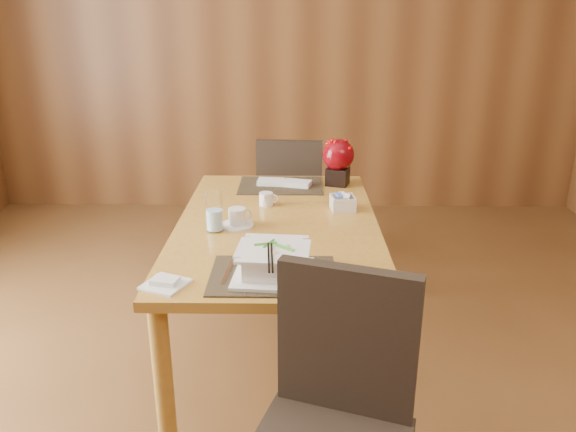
{
  "coord_description": "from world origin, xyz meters",
  "views": [
    {
      "loc": [
        0.08,
        -1.76,
        1.64
      ],
      "look_at": [
        0.05,
        0.35,
        0.87
      ],
      "focal_mm": 35.0,
      "sensor_mm": 36.0,
      "label": 1
    }
  ],
  "objects_px": {
    "water_glass": "(214,211)",
    "near_chair": "(335,413)",
    "soup_setting": "(273,262)",
    "bread_plate": "(165,284)",
    "creamer_jug": "(266,199)",
    "berry_decor": "(338,159)",
    "dining_table": "(278,242)",
    "coffee_cup": "(237,219)",
    "far_chair": "(291,197)",
    "sugar_caddy": "(343,203)"
  },
  "relations": [
    {
      "from": "sugar_caddy",
      "to": "bread_plate",
      "type": "distance_m",
      "value": 1.05
    },
    {
      "from": "far_chair",
      "to": "water_glass",
      "type": "bearing_deg",
      "value": 78.94
    },
    {
      "from": "dining_table",
      "to": "far_chair",
      "type": "bearing_deg",
      "value": 87.43
    },
    {
      "from": "water_glass",
      "to": "berry_decor",
      "type": "bearing_deg",
      "value": 50.24
    },
    {
      "from": "soup_setting",
      "to": "far_chair",
      "type": "relative_size",
      "value": 0.33
    },
    {
      "from": "near_chair",
      "to": "coffee_cup",
      "type": "bearing_deg",
      "value": 129.66
    },
    {
      "from": "bread_plate",
      "to": "near_chair",
      "type": "bearing_deg",
      "value": -34.67
    },
    {
      "from": "soup_setting",
      "to": "bread_plate",
      "type": "relative_size",
      "value": 2.18
    },
    {
      "from": "dining_table",
      "to": "water_glass",
      "type": "xyz_separation_m",
      "value": [
        -0.27,
        -0.11,
        0.19
      ]
    },
    {
      "from": "berry_decor",
      "to": "bread_plate",
      "type": "relative_size",
      "value": 1.84
    },
    {
      "from": "water_glass",
      "to": "berry_decor",
      "type": "distance_m",
      "value": 0.9
    },
    {
      "from": "creamer_jug",
      "to": "berry_decor",
      "type": "distance_m",
      "value": 0.52
    },
    {
      "from": "soup_setting",
      "to": "coffee_cup",
      "type": "height_order",
      "value": "soup_setting"
    },
    {
      "from": "soup_setting",
      "to": "coffee_cup",
      "type": "distance_m",
      "value": 0.53
    },
    {
      "from": "far_chair",
      "to": "bread_plate",
      "type": "bearing_deg",
      "value": 79.99
    },
    {
      "from": "soup_setting",
      "to": "far_chair",
      "type": "distance_m",
      "value": 1.67
    },
    {
      "from": "soup_setting",
      "to": "creamer_jug",
      "type": "xyz_separation_m",
      "value": [
        -0.07,
        0.78,
        -0.02
      ]
    },
    {
      "from": "coffee_cup",
      "to": "bread_plate",
      "type": "xyz_separation_m",
      "value": [
        -0.19,
        -0.57,
        -0.03
      ]
    },
    {
      "from": "far_chair",
      "to": "dining_table",
      "type": "bearing_deg",
      "value": 91.15
    },
    {
      "from": "sugar_caddy",
      "to": "berry_decor",
      "type": "xyz_separation_m",
      "value": [
        0.0,
        0.41,
        0.11
      ]
    },
    {
      "from": "coffee_cup",
      "to": "creamer_jug",
      "type": "height_order",
      "value": "coffee_cup"
    },
    {
      "from": "creamer_jug",
      "to": "far_chair",
      "type": "distance_m",
      "value": 0.9
    },
    {
      "from": "creamer_jug",
      "to": "far_chair",
      "type": "relative_size",
      "value": 0.1
    },
    {
      "from": "dining_table",
      "to": "creamer_jug",
      "type": "height_order",
      "value": "creamer_jug"
    },
    {
      "from": "coffee_cup",
      "to": "near_chair",
      "type": "bearing_deg",
      "value": -68.81
    },
    {
      "from": "creamer_jug",
      "to": "berry_decor",
      "type": "bearing_deg",
      "value": 52.91
    },
    {
      "from": "dining_table",
      "to": "berry_decor",
      "type": "distance_m",
      "value": 0.7
    },
    {
      "from": "coffee_cup",
      "to": "berry_decor",
      "type": "bearing_deg",
      "value": 52.71
    },
    {
      "from": "sugar_caddy",
      "to": "berry_decor",
      "type": "relative_size",
      "value": 0.44
    },
    {
      "from": "bread_plate",
      "to": "water_glass",
      "type": "bearing_deg",
      "value": 78.73
    },
    {
      "from": "water_glass",
      "to": "near_chair",
      "type": "bearing_deg",
      "value": -62.91
    },
    {
      "from": "dining_table",
      "to": "water_glass",
      "type": "relative_size",
      "value": 8.46
    },
    {
      "from": "water_glass",
      "to": "sugar_caddy",
      "type": "xyz_separation_m",
      "value": [
        0.57,
        0.28,
        -0.06
      ]
    },
    {
      "from": "water_glass",
      "to": "soup_setting",
      "type": "bearing_deg",
      "value": -58.59
    },
    {
      "from": "coffee_cup",
      "to": "near_chair",
      "type": "height_order",
      "value": "near_chair"
    },
    {
      "from": "near_chair",
      "to": "far_chair",
      "type": "distance_m",
      "value": 2.11
    },
    {
      "from": "bread_plate",
      "to": "coffee_cup",
      "type": "bearing_deg",
      "value": 71.27
    },
    {
      "from": "berry_decor",
      "to": "coffee_cup",
      "type": "bearing_deg",
      "value": -127.29
    },
    {
      "from": "dining_table",
      "to": "coffee_cup",
      "type": "distance_m",
      "value": 0.23
    },
    {
      "from": "coffee_cup",
      "to": "near_chair",
      "type": "xyz_separation_m",
      "value": [
        0.37,
        -0.97,
        -0.25
      ]
    },
    {
      "from": "soup_setting",
      "to": "creamer_jug",
      "type": "distance_m",
      "value": 0.79
    },
    {
      "from": "dining_table",
      "to": "far_chair",
      "type": "distance_m",
      "value": 1.1
    },
    {
      "from": "dining_table",
      "to": "soup_setting",
      "type": "height_order",
      "value": "soup_setting"
    },
    {
      "from": "coffee_cup",
      "to": "far_chair",
      "type": "bearing_deg",
      "value": 78.86
    },
    {
      "from": "water_glass",
      "to": "bread_plate",
      "type": "bearing_deg",
      "value": -101.27
    },
    {
      "from": "dining_table",
      "to": "sugar_caddy",
      "type": "distance_m",
      "value": 0.37
    },
    {
      "from": "bread_plate",
      "to": "near_chair",
      "type": "xyz_separation_m",
      "value": [
        0.57,
        -0.39,
        -0.22
      ]
    },
    {
      "from": "water_glass",
      "to": "berry_decor",
      "type": "xyz_separation_m",
      "value": [
        0.58,
        0.69,
        0.05
      ]
    },
    {
      "from": "soup_setting",
      "to": "near_chair",
      "type": "distance_m",
      "value": 0.57
    },
    {
      "from": "far_chair",
      "to": "sugar_caddy",
      "type": "bearing_deg",
      "value": 109.42
    }
  ]
}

